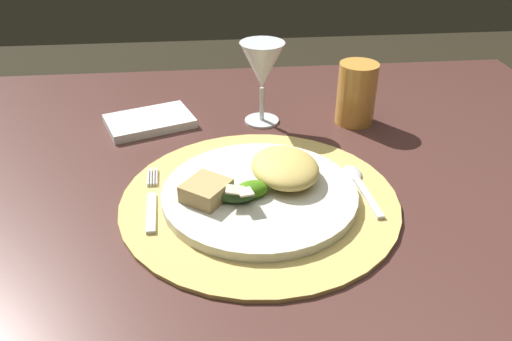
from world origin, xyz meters
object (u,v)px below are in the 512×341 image
Objects in this scene: dining_table at (233,246)px; amber_tumbler at (356,93)px; napkin at (150,121)px; fork at (152,201)px; dinner_plate at (260,194)px; wine_glass at (262,68)px; spoon at (358,181)px.

dining_table is 12.05× the size of amber_tumbler.
amber_tumbler is (0.36, -0.02, 0.05)m from napkin.
amber_tumbler reaches higher than fork.
dinner_plate is 1.84× the size of wine_glass.
dinner_plate is 0.15m from spoon.
wine_glass is (0.18, 0.25, 0.09)m from fork.
amber_tumbler reaches higher than napkin.
napkin is at bearing 178.42° from wine_glass.
dining_table is at bearing -51.14° from napkin.
dinner_plate is 0.15m from fork.
wine_glass reaches higher than dinner_plate.
napkin is at bearing 176.60° from amber_tumbler.
amber_tumbler is (0.23, 0.14, 0.20)m from dining_table.
fork is 0.29m from spoon.
wine_glass is at bearing 116.96° from spoon.
dining_table is 0.34m from amber_tumbler.
amber_tumbler is (0.05, 0.21, 0.05)m from spoon.
dining_table is at bearing 37.81° from fork.
fork is 0.32m from wine_glass.
dining_table is 0.19m from dinner_plate.
amber_tumbler reaches higher than dinner_plate.
dining_table is 9.02× the size of wine_glass.
amber_tumbler is at bearing 34.07° from fork.
dinner_plate is at bearing -68.61° from dining_table.
amber_tumbler is at bearing 50.28° from dinner_plate.
dinner_plate is at bearing -56.57° from napkin.
spoon is (0.29, 0.02, 0.00)m from fork.
spoon is 0.39m from napkin.
wine_glass is (0.20, -0.01, 0.09)m from napkin.
spoon is at bearing -36.32° from napkin.
amber_tumbler is at bearing 32.12° from dining_table.
spoon is 0.27m from wine_glass.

